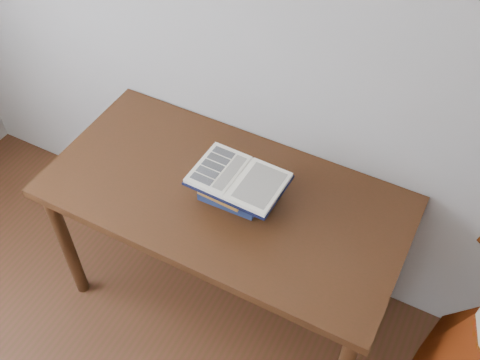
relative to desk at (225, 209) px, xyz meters
The scene contains 3 objects.
desk is the anchor object (origin of this frame).
book_stack 0.17m from the desk, ahead, with size 0.27×0.21×0.13m.
open_book 0.25m from the desk, 13.39° to the right, with size 0.36×0.25×0.03m.
Camera 1 is at (0.79, 0.13, 2.47)m, focal length 42.00 mm.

